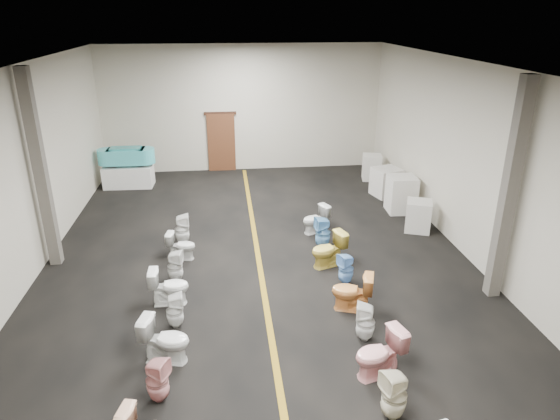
# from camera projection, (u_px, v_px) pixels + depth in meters

# --- Properties ---
(floor) EXTENTS (16.00, 16.00, 0.00)m
(floor) POSITION_uv_depth(u_px,v_px,m) (261.00, 271.00, 11.39)
(floor) COLOR black
(floor) RESTS_ON ground
(ceiling) EXTENTS (16.00, 16.00, 0.00)m
(ceiling) POSITION_uv_depth(u_px,v_px,m) (257.00, 68.00, 9.71)
(ceiling) COLOR black
(ceiling) RESTS_ON ground
(wall_back) EXTENTS (10.00, 0.00, 10.00)m
(wall_back) POSITION_uv_depth(u_px,v_px,m) (242.00, 109.00, 17.93)
(wall_back) COLOR #BEB7A2
(wall_back) RESTS_ON ground
(wall_left) EXTENTS (0.00, 16.00, 16.00)m
(wall_left) POSITION_uv_depth(u_px,v_px,m) (11.00, 187.00, 10.02)
(wall_left) COLOR #BEB7A2
(wall_left) RESTS_ON ground
(wall_right) EXTENTS (0.00, 16.00, 16.00)m
(wall_right) POSITION_uv_depth(u_px,v_px,m) (483.00, 170.00, 11.08)
(wall_right) COLOR #BEB7A2
(wall_right) RESTS_ON ground
(aisle_stripe) EXTENTS (0.12, 15.60, 0.01)m
(aisle_stripe) POSITION_uv_depth(u_px,v_px,m) (261.00, 271.00, 11.39)
(aisle_stripe) COLOR #876513
(aisle_stripe) RESTS_ON floor
(back_door) EXTENTS (1.00, 0.10, 2.10)m
(back_door) POSITION_uv_depth(u_px,v_px,m) (221.00, 143.00, 18.23)
(back_door) COLOR #562D19
(back_door) RESTS_ON floor
(door_frame) EXTENTS (1.15, 0.08, 0.10)m
(door_frame) POSITION_uv_depth(u_px,v_px,m) (220.00, 113.00, 17.84)
(door_frame) COLOR #331C11
(door_frame) RESTS_ON back_door
(column_left) EXTENTS (0.25, 0.25, 4.50)m
(column_left) POSITION_uv_depth(u_px,v_px,m) (41.00, 171.00, 10.97)
(column_left) COLOR #59544C
(column_left) RESTS_ON floor
(column_right) EXTENTS (0.25, 0.25, 4.50)m
(column_right) POSITION_uv_depth(u_px,v_px,m) (509.00, 193.00, 9.67)
(column_right) COLOR #59544C
(column_right) RESTS_ON floor
(display_table) EXTENTS (1.62, 0.86, 0.71)m
(display_table) POSITION_uv_depth(u_px,v_px,m) (129.00, 176.00, 16.79)
(display_table) COLOR white
(display_table) RESTS_ON floor
(bathtub) EXTENTS (1.86, 0.67, 0.55)m
(bathtub) POSITION_uv_depth(u_px,v_px,m) (126.00, 156.00, 16.52)
(bathtub) COLOR #46C3CA
(bathtub) RESTS_ON display_table
(appliance_crate_a) EXTENTS (0.84, 0.84, 0.83)m
(appliance_crate_a) POSITION_uv_depth(u_px,v_px,m) (418.00, 216.00, 13.38)
(appliance_crate_a) COLOR silver
(appliance_crate_a) RESTS_ON floor
(appliance_crate_b) EXTENTS (0.81, 0.81, 1.07)m
(appliance_crate_b) POSITION_uv_depth(u_px,v_px,m) (401.00, 194.00, 14.62)
(appliance_crate_b) COLOR silver
(appliance_crate_b) RESTS_ON floor
(appliance_crate_c) EXTENTS (0.97, 0.97, 0.90)m
(appliance_crate_c) POSITION_uv_depth(u_px,v_px,m) (386.00, 182.00, 15.92)
(appliance_crate_c) COLOR silver
(appliance_crate_c) RESTS_ON floor
(appliance_crate_d) EXTENTS (0.73, 0.73, 0.89)m
(appliance_crate_d) POSITION_uv_depth(u_px,v_px,m) (372.00, 167.00, 17.45)
(appliance_crate_d) COLOR silver
(appliance_crate_d) RESTS_ON floor
(toilet_left_3) EXTENTS (0.46, 0.45, 0.76)m
(toilet_left_3) POSITION_uv_depth(u_px,v_px,m) (157.00, 380.00, 7.49)
(toilet_left_3) COLOR pink
(toilet_left_3) RESTS_ON floor
(toilet_left_4) EXTENTS (0.90, 0.64, 0.83)m
(toilet_left_4) POSITION_uv_depth(u_px,v_px,m) (165.00, 340.00, 8.35)
(toilet_left_4) COLOR silver
(toilet_left_4) RESTS_ON floor
(toilet_left_5) EXTENTS (0.35, 0.35, 0.70)m
(toilet_left_5) POSITION_uv_depth(u_px,v_px,m) (175.00, 311.00, 9.27)
(toilet_left_5) COLOR silver
(toilet_left_5) RESTS_ON floor
(toilet_left_6) EXTENTS (0.77, 0.44, 0.78)m
(toilet_left_6) POSITION_uv_depth(u_px,v_px,m) (169.00, 286.00, 10.01)
(toilet_left_6) COLOR white
(toilet_left_6) RESTS_ON floor
(toilet_left_7) EXTENTS (0.38, 0.38, 0.73)m
(toilet_left_7) POSITION_uv_depth(u_px,v_px,m) (175.00, 266.00, 10.84)
(toilet_left_7) COLOR silver
(toilet_left_7) RESTS_ON floor
(toilet_left_8) EXTENTS (0.71, 0.48, 0.68)m
(toilet_left_8) POSITION_uv_depth(u_px,v_px,m) (181.00, 246.00, 11.86)
(toilet_left_8) COLOR silver
(toilet_left_8) RESTS_ON floor
(toilet_left_9) EXTENTS (0.39, 0.39, 0.79)m
(toilet_left_9) POSITION_uv_depth(u_px,v_px,m) (182.00, 229.00, 12.61)
(toilet_left_9) COLOR white
(toilet_left_9) RESTS_ON floor
(toilet_right_2) EXTENTS (0.46, 0.46, 0.82)m
(toilet_right_2) POSITION_uv_depth(u_px,v_px,m) (394.00, 395.00, 7.16)
(toilet_right_2) COLOR beige
(toilet_right_2) RESTS_ON floor
(toilet_right_3) EXTENTS (0.92, 0.67, 0.84)m
(toilet_right_3) POSITION_uv_depth(u_px,v_px,m) (379.00, 354.00, 8.00)
(toilet_right_3) COLOR #F6A7A8
(toilet_right_3) RESTS_ON floor
(toilet_right_4) EXTENTS (0.43, 0.42, 0.74)m
(toilet_right_4) POSITION_uv_depth(u_px,v_px,m) (366.00, 322.00, 8.89)
(toilet_right_4) COLOR white
(toilet_right_4) RESTS_ON floor
(toilet_right_5) EXTENTS (0.90, 0.68, 0.81)m
(toilet_right_5) POSITION_uv_depth(u_px,v_px,m) (352.00, 292.00, 9.79)
(toilet_right_5) COLOR #DA8A41
(toilet_right_5) RESTS_ON floor
(toilet_right_6) EXTENTS (0.42, 0.42, 0.71)m
(toilet_right_6) POSITION_uv_depth(u_px,v_px,m) (346.00, 269.00, 10.76)
(toilet_right_6) COLOR #7FB8F5
(toilet_right_6) RESTS_ON floor
(toilet_right_7) EXTENTS (0.92, 0.70, 0.83)m
(toilet_right_7) POSITION_uv_depth(u_px,v_px,m) (328.00, 250.00, 11.49)
(toilet_right_7) COLOR gold
(toilet_right_7) RESTS_ON floor
(toilet_right_8) EXTENTS (0.43, 0.43, 0.83)m
(toilet_right_8) POSITION_uv_depth(u_px,v_px,m) (323.00, 233.00, 12.38)
(toilet_right_8) COLOR #6FB1E3
(toilet_right_8) RESTS_ON floor
(toilet_right_9) EXTENTS (0.83, 0.67, 0.74)m
(toilet_right_9) POSITION_uv_depth(u_px,v_px,m) (316.00, 219.00, 13.27)
(toilet_right_9) COLOR silver
(toilet_right_9) RESTS_ON floor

